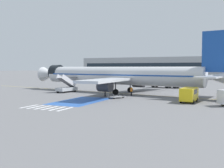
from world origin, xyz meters
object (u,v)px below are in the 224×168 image
object	(u,v)px
boarding_stairs_forward	(67,88)
terminal_building	(183,68)
ground_crew_0	(131,91)
airliner	(119,76)
ground_crew_1	(105,91)
fuel_tanker	(166,82)
service_van_0	(189,94)
baggage_cart	(116,97)

from	to	relation	value
boarding_stairs_forward	terminal_building	distance (m)	85.95
ground_crew_0	terminal_building	bearing A→B (deg)	-55.88
airliner	ground_crew_1	distance (m)	7.17
airliner	fuel_tanker	world-z (taller)	airliner
boarding_stairs_forward	ground_crew_0	xyz separation A→B (m)	(15.39, -1.00, -0.01)
ground_crew_0	service_van_0	bearing A→B (deg)	-172.49
fuel_tanker	service_van_0	world-z (taller)	fuel_tanker
service_van_0	terminal_building	distance (m)	92.53
fuel_tanker	service_van_0	distance (m)	29.02
airliner	boarding_stairs_forward	bearing A→B (deg)	112.44
fuel_tanker	ground_crew_1	size ratio (longest dim) A/B	4.98
boarding_stairs_forward	service_van_0	world-z (taller)	boarding_stairs_forward
boarding_stairs_forward	ground_crew_1	world-z (taller)	boarding_stairs_forward
service_van_0	ground_crew_0	distance (m)	12.43
boarding_stairs_forward	ground_crew_0	distance (m)	15.42
baggage_cart	terminal_building	bearing A→B (deg)	120.23
baggage_cart	ground_crew_1	bearing A→B (deg)	177.25
baggage_cart	ground_crew_0	bearing A→B (deg)	105.71
airliner	service_van_0	world-z (taller)	airliner
terminal_building	boarding_stairs_forward	bearing A→B (deg)	-97.48
ground_crew_1	airliner	bearing A→B (deg)	-86.47
boarding_stairs_forward	baggage_cart	distance (m)	15.47
terminal_building	airliner	bearing A→B (deg)	-89.94
baggage_cart	service_van_0	bearing A→B (deg)	27.34
baggage_cart	terminal_building	distance (m)	91.12
service_van_0	ground_crew_1	world-z (taller)	service_van_0
fuel_tanker	ground_crew_1	bearing A→B (deg)	175.64
terminal_building	fuel_tanker	bearing A→B (deg)	-84.81
fuel_tanker	ground_crew_0	size ratio (longest dim) A/B	5.08
airliner	baggage_cart	world-z (taller)	airliner
fuel_tanker	terminal_building	size ratio (longest dim) A/B	0.08
fuel_tanker	ground_crew_1	xyz separation A→B (m)	(-5.69, -25.29, -0.64)
airliner	terminal_building	xyz separation A→B (m)	(-0.08, 82.45, 1.57)
ground_crew_1	terminal_building	size ratio (longest dim) A/B	0.02
service_van_0	ground_crew_1	bearing A→B (deg)	-2.94
service_van_0	airliner	bearing A→B (deg)	-24.71
boarding_stairs_forward	terminal_building	size ratio (longest dim) A/B	0.05
airliner	baggage_cart	xyz separation A→B (m)	(3.06, -8.47, -3.45)
fuel_tanker	ground_crew_1	world-z (taller)	fuel_tanker
service_van_0	baggage_cart	xyz separation A→B (m)	(-12.44, 0.20, -1.08)
boarding_stairs_forward	ground_crew_1	xyz separation A→B (m)	(11.27, -3.99, 0.02)
baggage_cart	ground_crew_1	size ratio (longest dim) A/B	1.72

